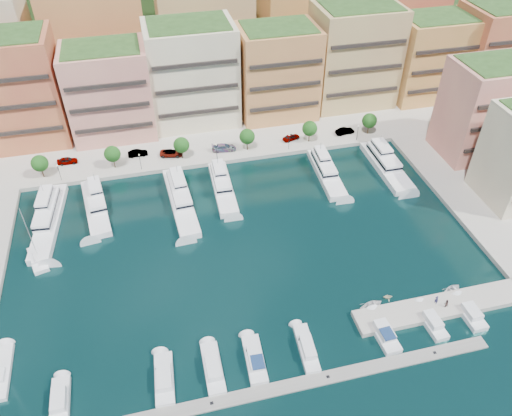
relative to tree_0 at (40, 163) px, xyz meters
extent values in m
plane|color=black|center=(40.00, -33.50, -4.74)|extent=(400.00, 400.00, 0.00)
cube|color=#9E998E|center=(40.00, 28.50, -4.74)|extent=(220.00, 64.00, 2.00)
cube|color=#223D19|center=(40.00, 76.50, -4.74)|extent=(240.00, 40.00, 58.00)
cube|color=gray|center=(37.00, -63.50, -4.74)|extent=(72.00, 2.20, 0.35)
cube|color=#9E998E|center=(70.00, -55.50, -4.74)|extent=(32.00, 5.00, 2.00)
cube|color=#C37841|center=(-4.00, 18.50, 9.26)|extent=(20.00, 16.00, 26.00)
cube|color=black|center=(-4.00, 10.25, 9.26)|extent=(18.40, 0.50, 0.90)
cube|color=#26471C|center=(-4.00, 18.50, 22.66)|extent=(17.60, 14.08, 0.80)
cube|color=#EB9E83|center=(17.00, 16.50, 7.26)|extent=(20.00, 15.00, 22.00)
cube|color=black|center=(17.00, 8.75, 7.26)|extent=(18.40, 0.50, 0.90)
cube|color=#26471C|center=(17.00, 16.50, 18.66)|extent=(17.60, 13.20, 0.80)
cube|color=#F9EBC0|center=(38.00, 18.50, 8.76)|extent=(22.00, 16.00, 25.00)
cube|color=black|center=(38.00, 10.25, 8.76)|extent=(20.24, 0.50, 0.90)
cube|color=#26471C|center=(38.00, 18.50, 21.66)|extent=(19.36, 14.08, 0.80)
cube|color=tan|center=(60.00, 16.50, 7.76)|extent=(20.00, 15.00, 23.00)
cube|color=black|center=(60.00, 8.75, 7.76)|extent=(18.40, 0.50, 0.90)
cube|color=#26471C|center=(60.00, 16.50, 19.66)|extent=(17.60, 13.20, 0.80)
cube|color=tan|center=(82.00, 18.50, 9.26)|extent=(22.00, 16.00, 26.00)
cube|color=black|center=(82.00, 10.25, 9.26)|extent=(20.24, 0.50, 0.90)
cube|color=#26471C|center=(82.00, 18.50, 22.66)|extent=(19.36, 14.08, 0.80)
cube|color=#D28E4D|center=(104.00, 16.50, 7.26)|extent=(20.00, 15.00, 22.00)
cube|color=black|center=(104.00, 8.75, 7.26)|extent=(18.40, 0.50, 0.90)
cube|color=#26471C|center=(104.00, 16.50, 18.66)|extent=(17.60, 13.20, 0.80)
cube|color=#C37841|center=(124.00, 14.50, 8.26)|extent=(22.00, 16.00, 24.00)
cube|color=#26471C|center=(124.00, 14.50, 20.66)|extent=(19.36, 14.08, 0.80)
cube|color=#EB9E83|center=(102.00, -13.50, 7.26)|extent=(18.00, 14.00, 22.00)
cube|color=black|center=(102.00, -20.75, 7.26)|extent=(16.56, 0.50, 0.90)
cube|color=#26471C|center=(102.00, -13.50, 18.66)|extent=(15.84, 12.32, 0.80)
cube|color=tan|center=(15.00, 40.50, 11.26)|extent=(26.00, 18.00, 30.00)
cube|color=tan|center=(45.00, 40.50, 11.26)|extent=(26.00, 18.00, 30.00)
cube|color=#D28E4D|center=(75.00, 40.50, 11.26)|extent=(26.00, 18.00, 30.00)
cube|color=#C37841|center=(105.00, 40.50, 11.26)|extent=(26.00, 18.00, 30.00)
cylinder|color=#473323|center=(0.00, 0.00, -2.24)|extent=(0.24, 0.24, 3.00)
sphere|color=#1A4814|center=(0.00, 0.00, 0.01)|extent=(3.80, 3.80, 3.80)
cylinder|color=#473323|center=(16.00, 0.00, -2.24)|extent=(0.24, 0.24, 3.00)
sphere|color=#1A4814|center=(16.00, 0.00, 0.01)|extent=(3.80, 3.80, 3.80)
cylinder|color=#473323|center=(32.00, 0.00, -2.24)|extent=(0.24, 0.24, 3.00)
sphere|color=#1A4814|center=(32.00, 0.00, 0.01)|extent=(3.80, 3.80, 3.80)
cylinder|color=#473323|center=(48.00, 0.00, -2.24)|extent=(0.24, 0.24, 3.00)
sphere|color=#1A4814|center=(48.00, 0.00, 0.01)|extent=(3.80, 3.80, 3.80)
cylinder|color=#473323|center=(64.00, 0.00, -2.24)|extent=(0.24, 0.24, 3.00)
sphere|color=#1A4814|center=(64.00, 0.00, 0.01)|extent=(3.80, 3.80, 3.80)
cylinder|color=#473323|center=(80.00, 0.00, -2.24)|extent=(0.24, 0.24, 3.00)
sphere|color=#1A4814|center=(80.00, 0.00, 0.01)|extent=(3.80, 3.80, 3.80)
cylinder|color=black|center=(4.00, -2.30, -1.74)|extent=(0.10, 0.10, 4.00)
sphere|color=#FFF2CC|center=(4.00, -2.30, 0.31)|extent=(0.30, 0.30, 0.30)
cylinder|color=black|center=(22.00, -2.30, -1.74)|extent=(0.10, 0.10, 4.00)
sphere|color=#FFF2CC|center=(22.00, -2.30, 0.31)|extent=(0.30, 0.30, 0.30)
cylinder|color=black|center=(40.00, -2.30, -1.74)|extent=(0.10, 0.10, 4.00)
sphere|color=#FFF2CC|center=(40.00, -2.30, 0.31)|extent=(0.30, 0.30, 0.30)
cylinder|color=black|center=(58.00, -2.30, -1.74)|extent=(0.10, 0.10, 4.00)
sphere|color=#FFF2CC|center=(58.00, -2.30, 0.31)|extent=(0.30, 0.30, 0.30)
cylinder|color=black|center=(76.00, -2.30, -1.74)|extent=(0.10, 0.10, 4.00)
sphere|color=#FFF2CC|center=(76.00, -2.30, 0.31)|extent=(0.30, 0.30, 0.30)
cube|color=white|center=(2.10, -16.34, -4.39)|extent=(6.50, 23.98, 2.30)
cube|color=white|center=(2.10, -13.97, -2.34)|extent=(4.69, 13.30, 1.80)
cube|color=black|center=(2.10, -13.97, -2.34)|extent=(4.76, 13.37, 0.55)
cube|color=white|center=(2.10, -12.08, -0.74)|extent=(3.19, 7.32, 1.40)
cylinder|color=#B2B2B7|center=(2.10, -10.66, 0.86)|extent=(0.14, 0.14, 1.80)
cube|color=white|center=(11.55, -14.03, -4.39)|extent=(6.47, 19.43, 2.30)
cube|color=white|center=(11.55, -12.13, -2.34)|extent=(4.66, 10.83, 1.80)
cube|color=black|center=(11.55, -12.13, -2.34)|extent=(4.72, 10.89, 0.55)
cube|color=white|center=(11.55, -10.60, -0.74)|extent=(3.16, 5.98, 1.40)
cylinder|color=#B2B2B7|center=(11.55, -9.46, 0.86)|extent=(0.14, 0.14, 1.80)
cube|color=black|center=(11.55, -14.03, -4.84)|extent=(6.53, 19.49, 0.35)
cube|color=white|center=(29.45, -16.26, -4.39)|extent=(5.56, 23.71, 2.30)
cube|color=white|center=(29.45, -13.91, -2.34)|extent=(4.23, 13.10, 1.80)
cube|color=black|center=(29.45, -13.91, -2.34)|extent=(4.29, 13.17, 0.55)
cube|color=white|center=(29.45, -12.03, -0.74)|extent=(2.97, 7.18, 1.40)
cylinder|color=#B2B2B7|center=(29.45, -10.61, 0.86)|extent=(0.14, 0.14, 1.80)
cube|color=white|center=(39.20, -13.89, -4.39)|extent=(4.67, 18.90, 2.30)
cube|color=white|center=(39.20, -12.01, -2.34)|extent=(3.67, 10.43, 1.80)
cube|color=black|center=(39.20, -12.01, -2.34)|extent=(3.73, 10.49, 0.55)
cube|color=white|center=(39.20, -10.51, -0.74)|extent=(2.62, 5.71, 1.40)
cylinder|color=#B2B2B7|center=(39.20, -9.38, 0.86)|extent=(0.14, 0.14, 1.80)
cube|color=white|center=(63.72, -14.02, -4.39)|extent=(5.16, 19.23, 2.30)
cube|color=white|center=(63.72, -12.11, -2.34)|extent=(3.96, 10.63, 1.80)
cube|color=black|center=(63.72, -12.11, -2.34)|extent=(4.02, 10.70, 0.55)
cube|color=white|center=(63.72, -10.59, -0.74)|extent=(2.79, 5.83, 1.40)
cylinder|color=#B2B2B7|center=(63.72, -9.45, 0.86)|extent=(0.14, 0.14, 1.80)
cube|color=white|center=(78.52, -14.75, -4.39)|extent=(5.22, 20.55, 2.30)
cube|color=white|center=(78.52, -12.70, -2.34)|extent=(4.24, 11.31, 1.80)
cube|color=black|center=(78.52, -12.70, -2.34)|extent=(4.30, 11.37, 0.55)
cube|color=white|center=(78.52, -11.06, -0.74)|extent=(3.08, 6.18, 1.40)
cylinder|color=#B2B2B7|center=(78.52, -9.83, 0.86)|extent=(0.14, 0.14, 1.80)
cube|color=white|center=(6.51, -58.00, -4.49)|extent=(2.65, 7.70, 1.40)
cube|color=white|center=(6.51, -58.38, -3.19)|extent=(2.06, 3.70, 1.10)
cube|color=black|center=(6.51, -56.85, -3.44)|extent=(1.89, 0.10, 0.55)
cube|color=white|center=(21.68, -58.00, -4.49)|extent=(3.32, 9.04, 1.40)
cube|color=white|center=(21.68, -58.44, -3.19)|extent=(2.44, 4.39, 1.10)
cube|color=black|center=(21.68, -56.67, -3.44)|extent=(2.03, 0.22, 0.55)
cube|color=white|center=(29.17, -58.00, -4.49)|extent=(2.83, 9.16, 1.40)
cube|color=white|center=(29.17, -58.46, -3.19)|extent=(2.18, 4.41, 1.10)
cube|color=black|center=(29.17, -56.63, -3.44)|extent=(1.96, 0.12, 0.55)
cube|color=white|center=(35.80, -58.00, -4.49)|extent=(3.23, 8.87, 1.40)
cube|color=white|center=(35.80, -58.44, -3.19)|extent=(2.38, 4.30, 1.10)
cube|color=black|center=(35.80, -56.69, -3.44)|extent=(2.00, 0.21, 0.55)
cube|color=navy|center=(35.80, -59.57, -2.59)|extent=(2.08, 2.72, 0.12)
cube|color=white|center=(44.34, -58.00, -4.49)|extent=(2.99, 9.17, 1.40)
cube|color=white|center=(44.34, -58.45, -3.19)|extent=(2.15, 4.45, 1.10)
cube|color=black|center=(44.34, -56.64, -3.44)|extent=(1.73, 0.21, 0.55)
cube|color=white|center=(57.51, -58.00, -4.49)|extent=(3.21, 8.51, 1.40)
cube|color=white|center=(57.51, -58.42, -3.19)|extent=(2.40, 4.12, 1.10)
cube|color=black|center=(57.51, -56.74, -3.44)|extent=(2.05, 0.19, 0.55)
cube|color=navy|center=(57.51, -59.51, -2.59)|extent=(2.10, 2.60, 0.12)
cube|color=white|center=(66.29, -58.00, -4.49)|extent=(2.81, 7.63, 1.40)
cube|color=white|center=(66.29, -58.38, -3.19)|extent=(2.10, 3.69, 1.10)
cube|color=black|center=(66.29, -56.87, -3.44)|extent=(1.80, 0.18, 0.55)
cube|color=white|center=(73.58, -58.00, -4.49)|extent=(2.88, 7.19, 1.40)
cube|color=white|center=(73.58, -58.36, -3.19)|extent=(2.22, 3.46, 1.10)
cube|color=black|center=(73.58, -56.93, -3.44)|extent=(2.00, 0.13, 0.55)
cube|color=white|center=(-2.63, -50.87, -4.54)|extent=(2.92, 9.99, 1.20)
cube|color=white|center=(0.76, -26.85, -4.54)|extent=(4.68, 7.99, 1.20)
cube|color=white|center=(0.76, -27.61, -3.64)|extent=(2.08, 2.26, 0.60)
cylinder|color=#B2B2B7|center=(0.76, -26.48, 2.06)|extent=(0.14, 0.14, 12.00)
cylinder|color=#B2B2B7|center=(0.76, -27.98, -2.94)|extent=(1.04, 3.29, 0.10)
imported|color=silver|center=(58.11, -52.50, -4.30)|extent=(4.93, 4.09, 0.88)
imported|color=silver|center=(73.72, -52.50, -4.36)|extent=(4.51, 3.96, 0.78)
imported|color=beige|center=(61.69, -51.22, -4.29)|extent=(1.92, 1.72, 0.90)
imported|color=gray|center=(5.10, 4.33, -2.94)|extent=(4.74, 1.99, 1.60)
imported|color=gray|center=(21.58, 3.58, -2.97)|extent=(4.71, 1.67, 1.55)
imported|color=gray|center=(29.50, 1.74, -2.97)|extent=(5.98, 3.70, 1.54)
imported|color=gray|center=(42.33, 0.99, -2.88)|extent=(6.10, 2.89, 1.72)
imported|color=gray|center=(59.87, 1.76, -2.97)|extent=(4.88, 3.13, 1.55)
imported|color=gray|center=(74.17, 1.27, -2.93)|extent=(5.09, 2.34, 1.62)
imported|color=#27264D|center=(68.77, -54.90, -2.85)|extent=(0.63, 0.76, 1.79)
imported|color=#4A332C|center=(70.02, -55.96, -2.92)|extent=(0.86, 0.70, 1.65)
camera|label=1|loc=(25.33, -101.63, 64.12)|focal=35.00mm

